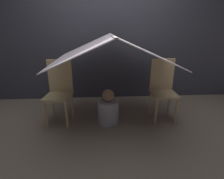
{
  "coord_description": "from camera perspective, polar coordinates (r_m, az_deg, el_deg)",
  "views": [
    {
      "loc": [
        -0.15,
        -2.17,
        1.37
      ],
      "look_at": [
        0.0,
        0.24,
        0.51
      ],
      "focal_mm": 28.0,
      "sensor_mm": 36.0,
      "label": 1
    }
  ],
  "objects": [
    {
      "name": "wall_back",
      "position": [
        3.42,
        -1.1,
        17.54
      ],
      "size": [
        7.0,
        0.05,
        2.5
      ],
      "color": "#3D3D47",
      "rests_on": "ground_plane"
    },
    {
      "name": "ground_plane",
      "position": [
        2.57,
        0.34,
        -12.67
      ],
      "size": [
        8.8,
        8.8,
        0.0
      ],
      "primitive_type": "plane",
      "color": "gray"
    },
    {
      "name": "chair_right",
      "position": [
        2.79,
        16.28,
        0.58
      ],
      "size": [
        0.36,
        0.36,
        0.93
      ],
      "rotation": [
        0.0,
        0.0,
        0.0
      ],
      "color": "#D1B27F",
      "rests_on": "ground_plane"
    },
    {
      "name": "chair_left",
      "position": [
        2.71,
        -16.84,
        -0.09
      ],
      "size": [
        0.4,
        0.4,
        0.93
      ],
      "rotation": [
        0.0,
        0.0,
        -0.12
      ],
      "color": "#D1B27F",
      "rests_on": "ground_plane"
    },
    {
      "name": "sheet_canopy",
      "position": [
        2.43,
        0.0,
        13.33
      ],
      "size": [
        1.58,
        1.41,
        0.36
      ],
      "color": "silver"
    },
    {
      "name": "person_front",
      "position": [
        2.63,
        -1.22,
        -6.54
      ],
      "size": [
        0.31,
        0.31,
        0.53
      ],
      "color": "#B2B2B7",
      "rests_on": "ground_plane"
    }
  ]
}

